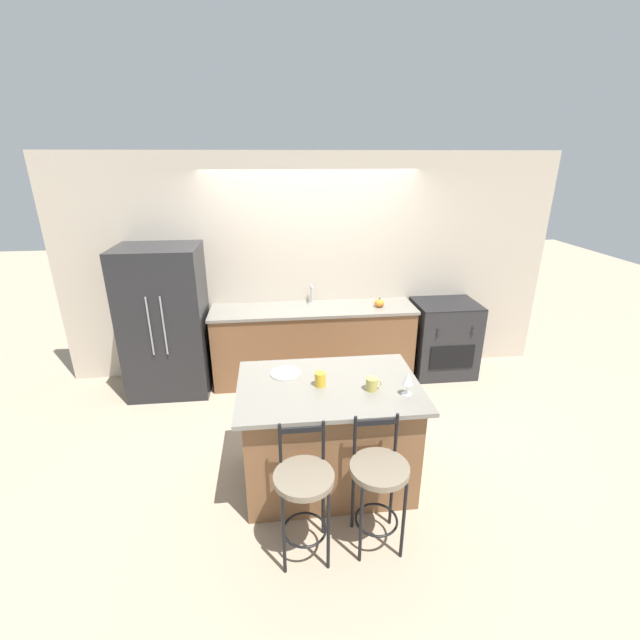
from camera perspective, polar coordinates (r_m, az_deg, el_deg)
name	(u,v)px	position (r m, az deg, el deg)	size (l,w,h in m)	color
ground_plane	(317,391)	(5.21, -0.47, -9.40)	(18.00, 18.00, 0.00)	tan
wall_back	(311,268)	(5.31, -1.25, 6.98)	(6.00, 0.07, 2.70)	beige
back_counter	(313,343)	(5.31, -0.88, -3.06)	(2.45, 0.64, 0.94)	brown
sink_faucet	(312,292)	(5.27, -1.12, 3.79)	(0.02, 0.13, 0.22)	#ADAFB5
kitchen_island	(328,433)	(3.70, 1.13, -14.83)	(1.46, 0.99, 0.93)	brown
refrigerator	(166,321)	(5.22, -19.88, -0.14)	(0.90, 0.75, 1.73)	#232326
oven_range	(443,338)	(5.67, 16.08, -2.30)	(0.77, 0.65, 0.95)	#28282B
bar_stool_near	(304,489)	(3.08, -2.15, -21.61)	(0.41, 0.41, 0.98)	black
bar_stool_far	(379,480)	(3.17, 7.81, -20.37)	(0.41, 0.41, 0.98)	black
dinner_plate	(285,373)	(3.62, -4.65, -7.04)	(0.25, 0.25, 0.02)	beige
wine_glass	(408,379)	(3.33, 11.63, -7.70)	(0.08, 0.08, 0.19)	white
coffee_mug	(372,384)	(3.38, 6.93, -8.47)	(0.13, 0.09, 0.10)	#C1B251
tumbler_cup	(320,379)	(3.41, 0.02, -7.88)	(0.09, 0.09, 0.12)	gold
pumpkin_decoration	(379,303)	(5.19, 7.92, 2.25)	(0.12, 0.12, 0.12)	orange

